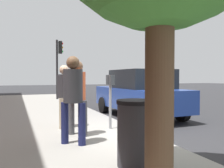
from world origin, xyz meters
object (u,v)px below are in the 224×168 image
Objects in this scene: pedestrian_at_meter at (77,92)px; traffic_signal at (59,59)px; parked_sedan_near at (139,93)px; parking_officer at (64,91)px; trash_bin at (136,133)px; pedestrian_bystander at (73,92)px; parking_meter at (110,90)px.

pedestrian_at_meter is 9.57m from traffic_signal.
parked_sedan_near is 1.23× the size of traffic_signal.
parking_officer is 3.28m from trash_bin.
pedestrian_bystander is 1.76× the size of trash_bin.
parking_officer is 8.62m from traffic_signal.
parking_officer is at bearing 60.73° from parking_meter.
parked_sedan_near is at bearing -43.21° from parking_meter.
pedestrian_bystander is at bearing 131.62° from parking_meter.
pedestrian_at_meter is 2.30m from trash_bin.
pedestrian_bystander is 0.49× the size of traffic_signal.
parking_meter is at bearing -15.43° from pedestrian_at_meter.
parking_officer is 0.46× the size of traffic_signal.
pedestrian_at_meter is (-0.39, 0.97, -0.00)m from parking_meter.
trash_bin is (-11.61, 0.75, -1.92)m from traffic_signal.
pedestrian_bystander is 4.57m from parked_sedan_near.
pedestrian_at_meter is 0.75m from pedestrian_bystander.
trash_bin is (-3.21, -0.49, -0.46)m from parking_officer.
parking_meter is at bearing -13.05° from trash_bin.
parking_officer is at bearing 59.51° from pedestrian_at_meter.
parked_sedan_near is 4.39× the size of trash_bin.
parking_meter is 0.81× the size of pedestrian_at_meter.
pedestrian_bystander reaches higher than parked_sedan_near.
parking_meter is 1.64m from pedestrian_bystander.
parking_meter is 1.25m from parking_officer.
parked_sedan_near is 5.40m from trash_bin.
traffic_signal is at bearing -0.93° from parking_meter.
trash_bin is at bearing 176.31° from traffic_signal.
pedestrian_bystander is 1.06× the size of parking_officer.
pedestrian_at_meter reaches higher than parking_officer.
parking_officer is at bearing 171.64° from traffic_signal.
pedestrian_at_meter is 3.90m from parked_sedan_near.
parking_officer is (1.70, -0.14, -0.08)m from pedestrian_bystander.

